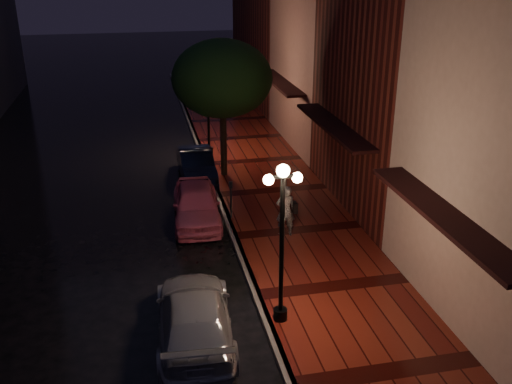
{
  "coord_description": "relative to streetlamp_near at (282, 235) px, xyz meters",
  "views": [
    {
      "loc": [
        -2.87,
        -17.16,
        8.94
      ],
      "look_at": [
        0.91,
        0.73,
        1.4
      ],
      "focal_mm": 40.0,
      "sensor_mm": 36.0,
      "label": 1
    }
  ],
  "objects": [
    {
      "name": "parking_meter",
      "position": [
        -0.2,
        6.5,
        -1.6
      ],
      "size": [
        0.14,
        0.11,
        1.4
      ],
      "rotation": [
        0.0,
        0.0,
        -0.15
      ],
      "color": "black",
      "rests_on": "sidewalk"
    },
    {
      "name": "navy_car",
      "position": [
        -0.95,
        11.06,
        -1.95
      ],
      "size": [
        1.44,
        3.97,
        1.3
      ],
      "primitive_type": "imported",
      "rotation": [
        0.0,
        0.0,
        0.02
      ],
      "color": "black",
      "rests_on": "ground"
    },
    {
      "name": "sidewalk",
      "position": [
        1.9,
        5.0,
        -2.53
      ],
      "size": [
        4.5,
        60.0,
        0.15
      ],
      "primitive_type": "cube",
      "color": "#45100C",
      "rests_on": "ground"
    },
    {
      "name": "streetlamp_near",
      "position": [
        0.0,
        0.0,
        0.0
      ],
      "size": [
        0.96,
        0.36,
        4.31
      ],
      "color": "black",
      "rests_on": "sidewalk"
    },
    {
      "name": "storefront_extra",
      "position": [
        6.65,
        25.0,
        2.4
      ],
      "size": [
        5.0,
        12.0,
        10.0
      ],
      "primitive_type": "cube",
      "color": "#511914",
      "rests_on": "ground"
    },
    {
      "name": "woman_with_umbrella",
      "position": [
        1.38,
        4.75,
        -0.8
      ],
      "size": [
        1.04,
        1.06,
        2.5
      ],
      "rotation": [
        0.0,
        0.0,
        3.03
      ],
      "color": "silver",
      "rests_on": "sidewalk"
    },
    {
      "name": "pink_car",
      "position": [
        -1.43,
        6.72,
        -1.9
      ],
      "size": [
        1.91,
        4.21,
        1.4
      ],
      "primitive_type": "imported",
      "rotation": [
        0.0,
        0.0,
        -0.06
      ],
      "color": "#E05C78",
      "rests_on": "ground"
    },
    {
      "name": "storefront_far",
      "position": [
        6.65,
        15.0,
        1.9
      ],
      "size": [
        5.0,
        8.0,
        9.0
      ],
      "primitive_type": "cube",
      "color": "#8C5951",
      "rests_on": "ground"
    },
    {
      "name": "ground",
      "position": [
        -0.35,
        5.0,
        -2.6
      ],
      "size": [
        120.0,
        120.0,
        0.0
      ],
      "primitive_type": "plane",
      "color": "black",
      "rests_on": "ground"
    },
    {
      "name": "streetlamp_far",
      "position": [
        0.0,
        14.0,
        0.0
      ],
      "size": [
        0.96,
        0.36,
        4.31
      ],
      "color": "black",
      "rests_on": "sidewalk"
    },
    {
      "name": "curb",
      "position": [
        -0.35,
        5.0,
        -2.53
      ],
      "size": [
        0.25,
        60.0,
        0.15
      ],
      "primitive_type": "cube",
      "color": "#595451",
      "rests_on": "ground"
    },
    {
      "name": "storefront_mid",
      "position": [
        6.65,
        7.0,
        2.9
      ],
      "size": [
        5.0,
        8.0,
        11.0
      ],
      "primitive_type": "cube",
      "color": "#511914",
      "rests_on": "ground"
    },
    {
      "name": "street_tree",
      "position": [
        0.26,
        10.99,
        1.64
      ],
      "size": [
        4.16,
        4.16,
        5.8
      ],
      "color": "black",
      "rests_on": "sidewalk"
    },
    {
      "name": "silver_car",
      "position": [
        -2.26,
        -0.21,
        -1.93
      ],
      "size": [
        2.15,
        4.71,
        1.34
      ],
      "primitive_type": "imported",
      "rotation": [
        0.0,
        0.0,
        3.08
      ],
      "color": "#95959B",
      "rests_on": "ground"
    }
  ]
}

